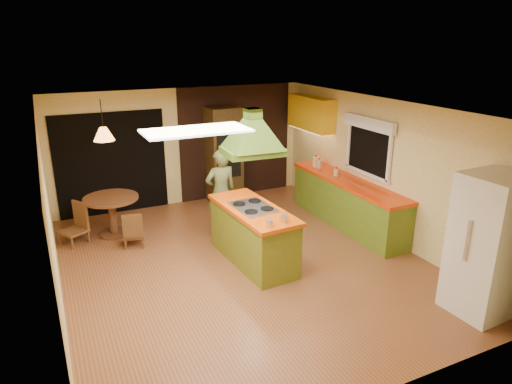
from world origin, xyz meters
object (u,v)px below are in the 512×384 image
wall_oven (224,155)px  canister_large (316,162)px  refrigerator (489,246)px  kitchen_island (253,234)px  dining_table (112,208)px  man (221,192)px

wall_oven → canister_large: wall_oven is taller
canister_large → refrigerator: bearing=-91.2°
kitchen_island → dining_table: (-1.89, 2.07, 0.05)m
dining_table → canister_large: size_ratio=4.80×
kitchen_island → man: bearing=88.6°
kitchen_island → refrigerator: (2.14, -2.59, 0.48)m
kitchen_island → wall_oven: bearing=73.6°
wall_oven → dining_table: size_ratio=2.12×
dining_table → canister_large: canister_large is taller
kitchen_island → dining_table: size_ratio=1.94×
refrigerator → kitchen_island: bearing=127.0°
man → canister_large: size_ratio=7.82×
kitchen_island → canister_large: size_ratio=9.31×
kitchen_island → canister_large: 2.84m
refrigerator → wall_oven: wall_oven is taller
dining_table → wall_oven: bearing=19.0°
man → wall_oven: bearing=-114.7°
kitchen_island → dining_table: bearing=128.9°
canister_large → man: bearing=-170.3°
wall_oven → kitchen_island: bearing=-105.2°
man → canister_large: bearing=-171.6°
kitchen_island → canister_large: bearing=33.3°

